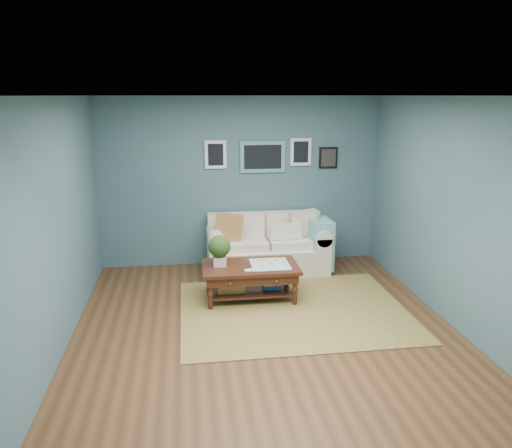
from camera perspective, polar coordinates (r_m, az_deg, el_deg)
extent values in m
plane|color=brown|center=(6.10, 1.03, -11.82)|extent=(5.00, 5.00, 0.00)
plane|color=white|center=(5.46, 1.16, 14.46)|extent=(5.00, 5.00, 0.00)
cube|color=#3F5C65|center=(8.06, -1.77, 4.83)|extent=(4.50, 0.02, 2.70)
cube|color=#3F5C65|center=(3.31, 8.14, -9.77)|extent=(4.50, 0.02, 2.70)
cube|color=#3F5C65|center=(5.73, -21.73, -0.22)|extent=(0.02, 5.00, 2.70)
cube|color=#3F5C65|center=(6.38, 21.46, 1.24)|extent=(0.02, 5.00, 2.70)
cube|color=#5D8F9C|center=(8.02, 0.76, 7.68)|extent=(0.72, 0.03, 0.50)
cube|color=black|center=(8.00, 0.78, 7.66)|extent=(0.60, 0.01, 0.38)
cube|color=white|center=(7.94, -4.64, 7.92)|extent=(0.34, 0.03, 0.44)
cube|color=white|center=(8.13, 5.13, 8.21)|extent=(0.34, 0.03, 0.44)
cube|color=black|center=(8.26, 8.25, 7.52)|extent=(0.30, 0.03, 0.34)
cube|color=brown|center=(6.57, 4.30, -9.80)|extent=(2.89, 2.31, 0.01)
cube|color=#F0E1CD|center=(7.89, 1.27, -3.96)|extent=(1.38, 0.86, 0.41)
cube|color=#F0E1CD|center=(8.08, 0.91, -0.27)|extent=(1.81, 0.21, 0.47)
cube|color=#F0E1CD|center=(7.78, -4.63, -3.53)|extent=(0.23, 0.86, 0.60)
cube|color=#F0E1CD|center=(8.03, 6.99, -3.01)|extent=(0.23, 0.86, 0.60)
cylinder|color=#F0E1CD|center=(7.69, -4.67, -1.39)|extent=(0.25, 0.86, 0.25)
cylinder|color=#F0E1CD|center=(7.94, 7.06, -0.93)|extent=(0.25, 0.86, 0.25)
cube|color=#F0E1CD|center=(7.71, -1.37, -2.33)|extent=(0.70, 0.55, 0.13)
cube|color=#F0E1CD|center=(7.82, 4.03, -2.10)|extent=(0.70, 0.55, 0.13)
cube|color=#F0E1CD|center=(7.90, -1.61, -0.10)|extent=(0.70, 0.12, 0.35)
cube|color=#F0E1CD|center=(8.02, 3.65, 0.09)|extent=(0.70, 0.12, 0.35)
cube|color=#B66433|center=(7.62, -3.13, -0.37)|extent=(0.47, 0.17, 0.46)
cube|color=beige|center=(7.87, 5.48, 0.07)|extent=(0.46, 0.18, 0.45)
cube|color=silver|center=(7.72, 3.41, -0.86)|extent=(0.49, 0.12, 0.23)
cube|color=#83C4C2|center=(7.88, 7.24, -2.25)|extent=(0.33, 0.54, 0.78)
cube|color=black|center=(6.74, -0.66, -4.92)|extent=(1.30, 0.77, 0.04)
cube|color=black|center=(6.77, -0.65, -5.61)|extent=(1.21, 0.68, 0.13)
cube|color=black|center=(6.86, -0.65, -7.60)|extent=(1.10, 0.57, 0.03)
sphere|color=gold|center=(6.42, -2.96, -6.77)|extent=(0.03, 0.03, 0.03)
sphere|color=gold|center=(6.49, 2.36, -6.52)|extent=(0.03, 0.03, 0.03)
cylinder|color=black|center=(6.52, -5.26, -7.95)|extent=(0.06, 0.06, 0.44)
cylinder|color=black|center=(6.65, 4.47, -7.49)|extent=(0.06, 0.06, 0.44)
cylinder|color=black|center=(7.06, -5.45, -6.17)|extent=(0.06, 0.06, 0.44)
cylinder|color=black|center=(7.18, 3.52, -5.78)|extent=(0.06, 0.06, 0.44)
cube|color=silver|center=(6.73, -4.16, -4.22)|extent=(0.17, 0.17, 0.13)
sphere|color=#1D4516|center=(6.67, -4.20, -2.57)|extent=(0.30, 0.30, 0.30)
cube|color=beige|center=(6.77, 1.60, -4.62)|extent=(0.52, 0.52, 0.01)
cube|color=tan|center=(6.80, -2.91, -6.76)|extent=(0.37, 0.26, 0.21)
cube|color=#265495|center=(6.90, 1.82, -6.85)|extent=(0.26, 0.20, 0.12)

